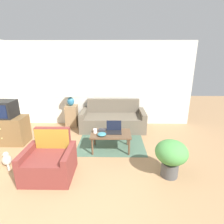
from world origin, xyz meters
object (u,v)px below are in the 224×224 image
object	(u,v)px
snack_bowl	(102,134)
cat_black	(7,159)
cup_navy	(95,131)
book_red	(102,130)
coffee_table	(111,135)
table_lamp	(70,95)
laptop	(114,130)
television	(3,109)
armchair	(50,162)
couch	(113,120)
potted_plant	(171,155)

from	to	relation	value
snack_bowl	cat_black	distance (m)	2.03
cup_navy	book_red	size ratio (longest dim) A/B	0.50
coffee_table	book_red	bearing A→B (deg)	148.11
table_lamp	laptop	world-z (taller)	table_lamp
television	snack_bowl	world-z (taller)	television
television	table_lamp	xyz separation A→B (m)	(1.36, 1.17, 0.10)
cup_navy	television	bearing A→B (deg)	172.12
table_lamp	snack_bowl	bearing A→B (deg)	-56.82
cup_navy	armchair	bearing A→B (deg)	-128.44
table_lamp	book_red	size ratio (longest dim) A/B	2.66
couch	armchair	bearing A→B (deg)	-116.99
snack_bowl	book_red	world-z (taller)	snack_bowl
table_lamp	cat_black	world-z (taller)	table_lamp
snack_bowl	table_lamp	bearing A→B (deg)	123.18
armchair	coffee_table	world-z (taller)	armchair
potted_plant	cat_black	size ratio (longest dim) A/B	1.43
television	snack_bowl	bearing A→B (deg)	-10.81
laptop	snack_bowl	distance (m)	0.35
cup_navy	snack_bowl	distance (m)	0.23
laptop	book_red	distance (m)	0.29
coffee_table	laptop	size ratio (longest dim) A/B	2.62
laptop	potted_plant	bearing A→B (deg)	-44.78
armchair	potted_plant	world-z (taller)	armchair
television	cup_navy	world-z (taller)	television
snack_bowl	book_red	xyz separation A→B (m)	(-0.01, 0.28, -0.02)
coffee_table	potted_plant	size ratio (longest dim) A/B	1.30
television	book_red	xyz separation A→B (m)	(2.42, -0.19, -0.46)
armchair	television	xyz separation A→B (m)	(-1.52, 1.25, 0.65)
table_lamp	coffee_table	size ratio (longest dim) A/B	0.56
laptop	cat_black	xyz separation A→B (m)	(-2.22, -0.68, -0.39)
armchair	cat_black	world-z (taller)	armchair
table_lamp	television	bearing A→B (deg)	-139.24
armchair	book_red	size ratio (longest dim) A/B	4.43
armchair	book_red	bearing A→B (deg)	49.79
snack_bowl	couch	bearing A→B (deg)	80.87
potted_plant	snack_bowl	bearing A→B (deg)	148.27
television	book_red	distance (m)	2.47
book_red	coffee_table	bearing A→B (deg)	-31.89
laptop	cat_black	size ratio (longest dim) A/B	0.71
couch	potted_plant	world-z (taller)	couch
cup_navy	potted_plant	distance (m)	1.76
couch	television	xyz separation A→B (m)	(-2.67, -1.00, 0.64)
cat_black	snack_bowl	bearing A→B (deg)	-112.70
laptop	potted_plant	xyz separation A→B (m)	(1.03, -1.03, -0.05)
television	table_lamp	distance (m)	1.80
couch	potted_plant	xyz separation A→B (m)	(1.07, -2.27, 0.17)
laptop	snack_bowl	size ratio (longest dim) A/B	1.78
armchair	table_lamp	world-z (taller)	table_lamp
table_lamp	snack_bowl	xyz separation A→B (m)	(1.07, -1.64, -0.54)
snack_bowl	laptop	bearing A→B (deg)	39.02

